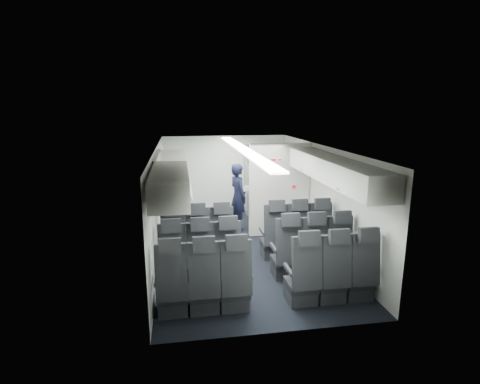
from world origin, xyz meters
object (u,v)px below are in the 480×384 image
object	(u,v)px
flight_attendant	(238,197)
carry_on_bag	(173,167)
seat_row_front	(248,240)
boarding_door	(164,192)
seat_row_mid	(257,258)
galley_unit	(260,179)
seat_row_rear	(270,282)

from	to	relation	value
flight_attendant	carry_on_bag	xyz separation A→B (m)	(-1.50, -1.34, 0.97)
seat_row_front	boarding_door	xyz separation A→B (m)	(-1.64, 2.09, 0.55)
seat_row_front	seat_row_mid	distance (m)	0.90
galley_unit	carry_on_bag	distance (m)	3.66
galley_unit	carry_on_bag	bearing A→B (deg)	-131.02
seat_row_mid	galley_unit	distance (m)	4.30
seat_row_front	boarding_door	world-z (taller)	boarding_door
galley_unit	flight_attendant	world-z (taller)	galley_unit
seat_row_rear	boarding_door	world-z (taller)	boarding_door
seat_row_front	carry_on_bag	distance (m)	2.04
seat_row_front	galley_unit	xyz separation A→B (m)	(0.95, 3.25, 0.55)
seat_row_front	seat_row_rear	size ratio (longest dim) A/B	1.00
boarding_door	flight_attendant	distance (m)	1.77
seat_row_mid	carry_on_bag	xyz separation A→B (m)	(-1.39, 1.46, 1.38)
seat_row_rear	boarding_door	distance (m)	4.25
seat_row_front	boarding_door	size ratio (longest dim) A/B	1.79
seat_row_mid	seat_row_rear	xyz separation A→B (m)	(0.00, -0.90, 0.00)
seat_row_rear	flight_attendant	distance (m)	3.73
flight_attendant	carry_on_bag	size ratio (longest dim) A/B	4.56
seat_row_mid	carry_on_bag	world-z (taller)	carry_on_bag
seat_row_front	seat_row_mid	xyz separation A→B (m)	(0.00, -0.90, 0.00)
seat_row_front	carry_on_bag	xyz separation A→B (m)	(-1.39, 0.56, 1.38)
seat_row_rear	galley_unit	world-z (taller)	galley_unit
seat_row_mid	carry_on_bag	bearing A→B (deg)	133.52
flight_attendant	seat_row_mid	bearing A→B (deg)	160.64
flight_attendant	galley_unit	bearing A→B (deg)	-49.01
seat_row_front	galley_unit	distance (m)	3.43
flight_attendant	carry_on_bag	distance (m)	2.23
seat_row_front	seat_row_mid	bearing A→B (deg)	-90.00
seat_row_front	carry_on_bag	world-z (taller)	carry_on_bag
seat_row_mid	galley_unit	world-z (taller)	galley_unit
seat_row_rear	galley_unit	distance (m)	5.17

